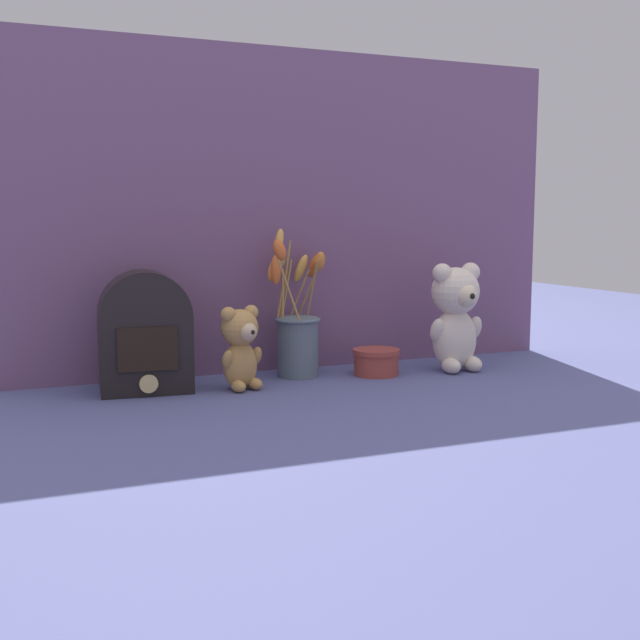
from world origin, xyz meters
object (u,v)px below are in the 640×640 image
teddy_bear_large (456,315)px  teddy_bear_medium (241,346)px  decorative_tin_tall (376,362)px  flower_vase (297,331)px  vintage_radio (145,334)px

teddy_bear_large → teddy_bear_medium: size_ratio=1.44×
teddy_bear_medium → decorative_tin_tall: (0.31, 0.03, -0.06)m
teddy_bear_large → teddy_bear_medium: (-0.49, -0.01, -0.04)m
flower_vase → vintage_radio: bearing=-174.5°
vintage_radio → teddy_bear_large: bearing=-4.1°
teddy_bear_large → vintage_radio: teddy_bear_large is taller
teddy_bear_medium → vintage_radio: vintage_radio is taller
teddy_bear_large → flower_vase: 0.35m
flower_vase → decorative_tin_tall: flower_vase is taller
flower_vase → decorative_tin_tall: bearing=-19.1°
vintage_radio → decorative_tin_tall: (0.48, -0.02, -0.08)m
teddy_bear_large → decorative_tin_tall: size_ratio=2.35×
teddy_bear_medium → flower_vase: bearing=29.5°
teddy_bear_large → teddy_bear_medium: bearing=-179.3°
flower_vase → decorative_tin_tall: 0.18m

